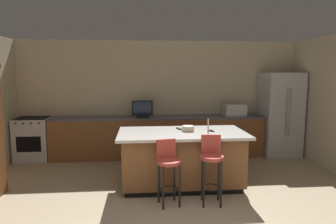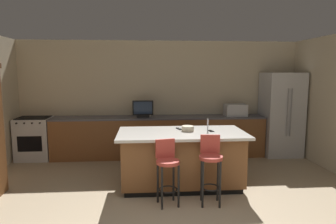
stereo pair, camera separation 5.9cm
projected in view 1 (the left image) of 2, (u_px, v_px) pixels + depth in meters
The scene contains 14 objects.
wall_back at pixel (160, 98), 7.08m from camera, with size 7.00×0.12×2.65m, color beige.
counter_back at pixel (159, 137), 6.82m from camera, with size 4.81×0.62×0.93m.
kitchen_island at pixel (182, 158), 5.04m from camera, with size 2.13×1.11×0.94m.
refrigerator at pixel (280, 114), 6.93m from camera, with size 0.83×0.78×1.92m.
range_oven at pixel (34, 139), 6.57m from camera, with size 0.73×0.63×0.95m.
microwave at pixel (235, 110), 6.89m from camera, with size 0.48×0.36×0.27m, color #B7BABF.
tv_monitor at pixel (142, 110), 6.65m from camera, with size 0.46×0.16×0.38m.
sink_faucet_back at pixel (150, 111), 6.82m from camera, with size 0.02×0.02×0.24m, color #B2B2B7.
sink_faucet_island at pixel (208, 125), 5.01m from camera, with size 0.02×0.02×0.22m, color #B2B2B7.
bar_stool_left at pixel (168, 167), 4.32m from camera, with size 0.35×0.36×0.95m.
bar_stool_right at pixel (211, 163), 4.35m from camera, with size 0.34×0.35×1.01m.
fruit_bowl at pixel (188, 128), 5.05m from camera, with size 0.21×0.21×0.09m, color beige.
cell_phone at pixel (211, 131), 5.05m from camera, with size 0.07×0.15×0.01m, color black.
tv_remote at pixel (179, 129), 5.21m from camera, with size 0.04×0.17×0.02m, color black.
Camera 1 is at (-0.43, -2.60, 1.94)m, focal length 31.80 mm.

